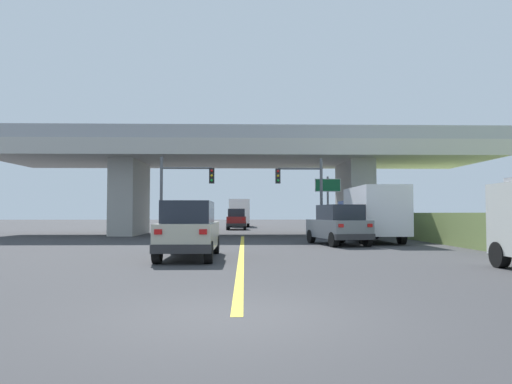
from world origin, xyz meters
name	(u,v)px	position (x,y,z in m)	size (l,w,h in m)	color
ground	(243,234)	(0.00, 27.92, 0.00)	(160.00, 160.00, 0.00)	#353538
overpass_bridge	(243,164)	(0.00, 27.92, 5.28)	(35.77, 9.70, 7.42)	#B7B5AD
lane_divider_stripe	(242,251)	(0.00, 12.57, 0.00)	(0.20, 25.13, 0.01)	yellow
suv_lead	(189,230)	(-1.84, 9.41, 1.01)	(1.89, 4.80, 2.02)	#B7B29E
suv_crossing	(338,225)	(4.86, 16.26, 1.01)	(2.74, 4.59, 2.02)	slate
box_truck	(371,213)	(7.22, 18.74, 1.60)	(2.33, 7.30, 3.02)	navy
sedan_oncoming	(237,219)	(-0.66, 38.60, 1.01)	(1.89, 4.32, 2.02)	maroon
traffic_signal_nearside	(305,187)	(4.01, 22.72, 3.26)	(3.05, 0.36, 5.13)	#56595E
traffic_signal_farside	(180,187)	(-3.88, 21.94, 3.26)	(3.39, 0.36, 5.13)	#56595E
highway_sign	(328,192)	(5.96, 25.36, 3.10)	(1.81, 0.17, 4.17)	slate
semi_truck_distant	(240,213)	(-0.47, 48.14, 1.67)	(2.33, 7.54, 3.18)	red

